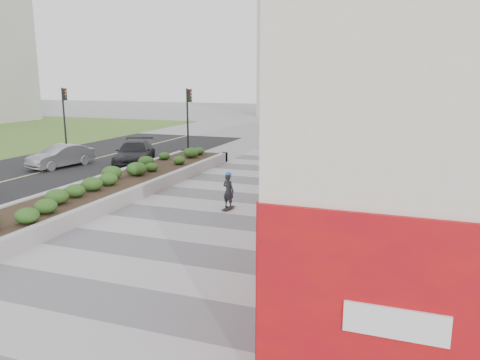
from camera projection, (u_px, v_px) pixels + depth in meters
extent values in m
plane|color=gray|center=(141.00, 276.00, 11.54)|extent=(160.00, 160.00, 0.00)
cube|color=#A8A8AD|center=(193.00, 238.00, 14.29)|extent=(8.00, 36.00, 0.01)
cube|color=beige|center=(442.00, 101.00, 16.61)|extent=(6.00, 24.00, 8.00)
cube|color=red|center=(353.00, 165.00, 18.14)|extent=(0.12, 24.00, 3.00)
cube|color=red|center=(476.00, 334.00, 6.10)|extent=(6.00, 0.12, 3.00)
cube|color=#9E9EA0|center=(203.00, 156.00, 27.88)|extent=(3.00, 0.30, 0.55)
cube|color=#9E9EA0|center=(90.00, 185.00, 20.20)|extent=(0.30, 18.00, 0.55)
cube|color=#9E9EA0|center=(144.00, 190.00, 19.30)|extent=(0.30, 18.00, 0.55)
cube|color=#2D2116|center=(117.00, 188.00, 19.75)|extent=(2.40, 17.40, 0.50)
cylinder|color=black|center=(188.00, 122.00, 29.61)|extent=(0.12, 0.12, 4.20)
cube|color=black|center=(190.00, 96.00, 29.20)|extent=(0.18, 0.28, 0.80)
cylinder|color=black|center=(64.00, 119.00, 32.23)|extent=(0.12, 0.12, 4.20)
cube|color=black|center=(65.00, 94.00, 31.82)|extent=(0.18, 0.28, 0.80)
cube|color=#ADAAA3|center=(329.00, 39.00, 61.61)|extent=(16.00, 12.00, 20.00)
cylinder|color=#595654|center=(208.00, 240.00, 14.12)|extent=(0.44, 0.44, 0.01)
cube|color=black|center=(228.00, 208.00, 17.39)|extent=(0.31, 0.74, 0.02)
imported|color=#222227|center=(228.00, 191.00, 17.26)|extent=(0.54, 0.43, 1.29)
sphere|color=blue|center=(228.00, 175.00, 17.13)|extent=(0.23, 0.23, 0.23)
imported|color=#95969B|center=(61.00, 156.00, 25.70)|extent=(2.02, 3.91, 1.23)
imported|color=black|center=(135.00, 153.00, 26.30)|extent=(3.59, 5.03, 1.35)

